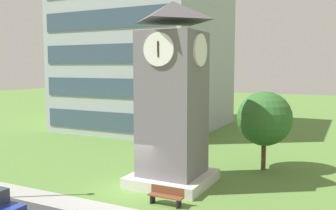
# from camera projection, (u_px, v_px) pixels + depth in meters

# --- Properties ---
(ground_plane) EXTENTS (160.00, 160.00, 0.00)m
(ground_plane) POSITION_uv_depth(u_px,v_px,m) (128.00, 191.00, 20.02)
(ground_plane) COLOR #567F38
(kerb_strip) EXTENTS (120.00, 1.60, 0.01)m
(kerb_strip) POSITION_uv_depth(u_px,v_px,m) (96.00, 209.00, 17.54)
(kerb_strip) COLOR #9E9E99
(kerb_strip) RESTS_ON ground
(office_building) EXTENTS (15.59, 15.84, 16.00)m
(office_building) POSITION_uv_depth(u_px,v_px,m) (147.00, 56.00, 41.44)
(office_building) COLOR #9EA8B2
(office_building) RESTS_ON ground
(clock_tower) EXTENTS (4.34, 4.34, 10.37)m
(clock_tower) POSITION_uv_depth(u_px,v_px,m) (173.00, 104.00, 20.87)
(clock_tower) COLOR slate
(clock_tower) RESTS_ON ground
(park_bench) EXTENTS (1.80, 0.49, 0.88)m
(park_bench) POSITION_uv_depth(u_px,v_px,m) (166.00, 196.00, 18.00)
(park_bench) COLOR brown
(park_bench) RESTS_ON ground
(tree_by_building) EXTENTS (3.56, 3.56, 5.19)m
(tree_by_building) POSITION_uv_depth(u_px,v_px,m) (264.00, 119.00, 23.93)
(tree_by_building) COLOR #513823
(tree_by_building) RESTS_ON ground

